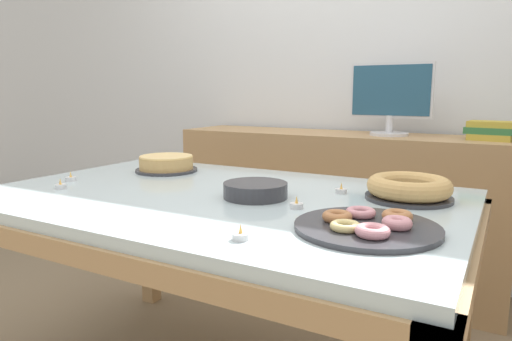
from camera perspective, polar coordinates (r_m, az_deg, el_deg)
name	(u,v)px	position (r m, az deg, el deg)	size (l,w,h in m)	color
wall_back	(355,58)	(2.89, 12.32, 13.54)	(8.00, 0.10, 2.60)	silver
dining_table	(218,218)	(1.58, -4.74, -5.88)	(1.63, 1.06, 0.76)	silver
sideboard	(334,208)	(2.68, 9.76, -4.70)	(1.83, 0.44, 0.87)	tan
computer_monitor	(391,99)	(2.52, 16.46, 8.52)	(0.42, 0.20, 0.38)	silver
book_stack	(492,131)	(2.46, 27.38, 4.43)	(0.24, 0.20, 0.09)	#B29933
cake_chocolate_round	(166,164)	(2.02, -11.14, 0.82)	(0.27, 0.27, 0.07)	#333338
cake_golden_bundt	(409,188)	(1.54, 18.58, -2.11)	(0.27, 0.27, 0.08)	#333338
pastry_platter	(368,225)	(1.17, 13.80, -6.66)	(0.36, 0.36, 0.04)	#333338
plate_stack	(255,190)	(1.49, -0.07, -2.47)	(0.21, 0.21, 0.05)	#333338
tealight_right_edge	(61,186)	(1.77, -23.24, -1.79)	(0.04, 0.04, 0.04)	silver
tealight_centre	(71,179)	(1.91, -22.14, -0.94)	(0.04, 0.04, 0.04)	silver
tealight_near_front	(341,191)	(1.58, 10.60, -2.48)	(0.04, 0.04, 0.04)	silver
tealight_near_cakes	(241,236)	(1.07, -1.94, -8.14)	(0.04, 0.04, 0.04)	silver
tealight_left_edge	(296,205)	(1.36, 5.08, -4.32)	(0.04, 0.04, 0.04)	silver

